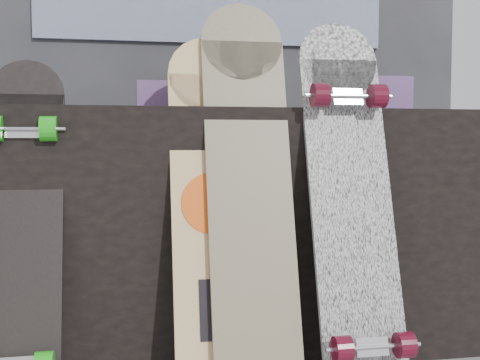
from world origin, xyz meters
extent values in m
cube|color=black|center=(0.00, 0.50, 0.40)|extent=(1.60, 0.60, 0.80)
cube|color=#313236|center=(0.00, 1.35, 1.10)|extent=(2.40, 0.20, 2.20)
cube|color=#0E1F53|center=(0.00, 1.24, 1.30)|extent=(1.60, 0.02, 0.30)
cube|color=#5A3A77|center=(-0.28, 0.53, 0.85)|extent=(0.18, 0.12, 0.10)
cube|color=#5A3A77|center=(0.49, 0.45, 0.86)|extent=(0.14, 0.14, 0.12)
cube|color=#D1B78C|center=(0.04, 0.56, 0.83)|extent=(0.22, 0.10, 0.06)
cube|color=beige|center=(-0.16, 0.15, 0.45)|extent=(0.23, 0.26, 0.90)
cylinder|color=beige|center=(-0.16, 0.27, 0.90)|extent=(0.23, 0.07, 0.23)
cylinder|color=#FF5C10|center=(-0.16, 0.16, 0.52)|extent=(0.18, 0.05, 0.17)
cube|color=black|center=(-0.16, 0.08, 0.24)|extent=(0.09, 0.05, 0.16)
cube|color=beige|center=(-0.06, 0.13, 0.50)|extent=(0.25, 0.30, 1.00)
cylinder|color=beige|center=(-0.06, 0.28, 1.00)|extent=(0.25, 0.08, 0.24)
cube|color=white|center=(0.24, 0.11, 0.47)|extent=(0.25, 0.30, 0.95)
cylinder|color=white|center=(0.24, 0.25, 0.95)|extent=(0.25, 0.09, 0.24)
cube|color=silver|center=(0.24, -0.04, 0.14)|extent=(0.09, 0.04, 0.06)
cylinder|color=#500B1C|center=(0.15, -0.06, 0.15)|extent=(0.04, 0.07, 0.07)
cylinder|color=#500B1C|center=(0.33, -0.06, 0.15)|extent=(0.05, 0.07, 0.07)
cube|color=silver|center=(0.24, 0.17, 0.83)|extent=(0.09, 0.04, 0.06)
cylinder|color=#500B1C|center=(0.15, 0.15, 0.83)|extent=(0.04, 0.07, 0.07)
cylinder|color=#500B1C|center=(0.33, 0.15, 0.83)|extent=(0.05, 0.07, 0.07)
cube|color=black|center=(-0.68, 0.16, 0.42)|extent=(0.21, 0.27, 0.84)
cylinder|color=black|center=(-0.68, 0.29, 0.83)|extent=(0.21, 0.08, 0.21)
cube|color=silver|center=(-0.68, 0.21, 0.73)|extent=(0.09, 0.04, 0.06)
cylinder|color=green|center=(-0.61, 0.19, 0.73)|extent=(0.04, 0.07, 0.07)
camera|label=1|loc=(-0.40, -1.53, 0.70)|focal=45.00mm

